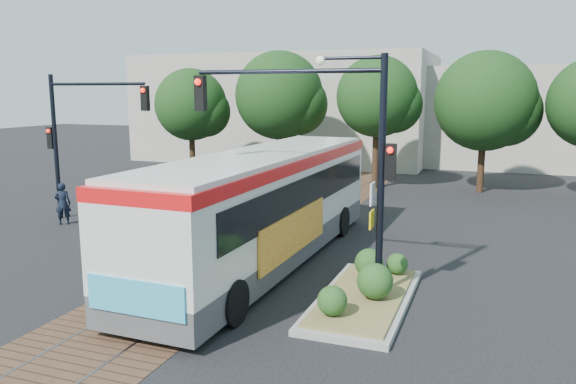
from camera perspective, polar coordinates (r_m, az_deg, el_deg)
name	(u,v)px	position (r m, az deg, el deg)	size (l,w,h in m)	color
ground	(216,270)	(17.23, -7.38, -7.87)	(120.00, 120.00, 0.00)	black
trackbed	(267,238)	(20.70, -2.19, -4.68)	(3.60, 40.00, 0.02)	#523625
tree_row	(373,100)	(31.55, 8.67, 9.24)	(26.40, 5.60, 7.67)	#382314
warehouses	(384,111)	(44.00, 9.76, 8.10)	(40.00, 13.00, 8.00)	#ADA899
city_bus	(266,202)	(17.40, -2.28, -0.98)	(3.09, 13.12, 3.49)	#464648
traffic_island	(366,289)	(14.73, 7.96, -9.70)	(2.20, 5.20, 1.13)	gray
signal_pole_main	(333,138)	(14.22, 4.64, 5.48)	(5.49, 0.46, 6.00)	black
signal_pole_left	(76,127)	(24.53, -20.72, 6.15)	(4.99, 0.34, 6.00)	black
officer	(63,204)	(24.37, -21.91, -1.10)	(0.62, 0.41, 1.71)	black
parked_car	(183,177)	(31.62, -10.62, 1.47)	(1.72, 4.24, 1.23)	black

